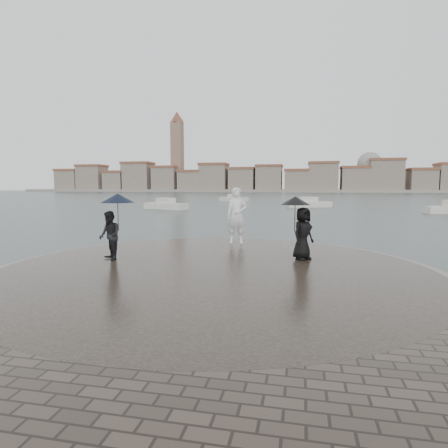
# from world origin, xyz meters

# --- Properties ---
(ground) EXTENTS (400.00, 400.00, 0.00)m
(ground) POSITION_xyz_m (0.00, 0.00, 0.00)
(ground) COLOR #2B3835
(ground) RESTS_ON ground
(kerb_ring) EXTENTS (12.50, 12.50, 0.32)m
(kerb_ring) POSITION_xyz_m (0.00, 3.50, 0.16)
(kerb_ring) COLOR gray
(kerb_ring) RESTS_ON ground
(quay_tip) EXTENTS (11.90, 11.90, 0.36)m
(quay_tip) POSITION_xyz_m (0.00, 3.50, 0.18)
(quay_tip) COLOR #2D261E
(quay_tip) RESTS_ON ground
(statue) EXTENTS (0.87, 0.63, 2.22)m
(statue) POSITION_xyz_m (-0.16, 8.04, 1.47)
(statue) COLOR white
(statue) RESTS_ON quay_tip
(visitor_left) EXTENTS (1.23, 1.08, 2.04)m
(visitor_left) POSITION_xyz_m (-3.33, 3.92, 1.49)
(visitor_left) COLOR black
(visitor_left) RESTS_ON quay_tip
(visitor_right) EXTENTS (1.17, 1.04, 1.95)m
(visitor_right) POSITION_xyz_m (2.35, 5.16, 1.43)
(visitor_right) COLOR black
(visitor_right) RESTS_ON quay_tip
(far_skyline) EXTENTS (260.00, 20.00, 37.00)m
(far_skyline) POSITION_xyz_m (-6.29, 160.71, 5.61)
(far_skyline) COLOR gray
(far_skyline) RESTS_ON ground
(boats) EXTENTS (35.50, 27.71, 1.50)m
(boats) POSITION_xyz_m (-0.51, 41.59, 0.38)
(boats) COLOR silver
(boats) RESTS_ON ground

